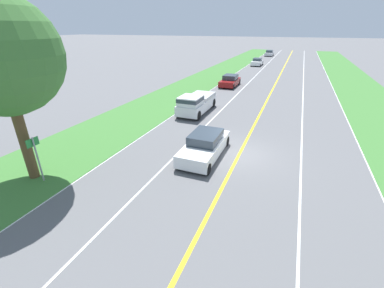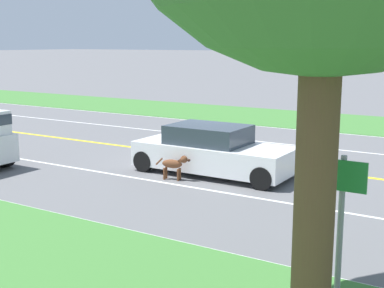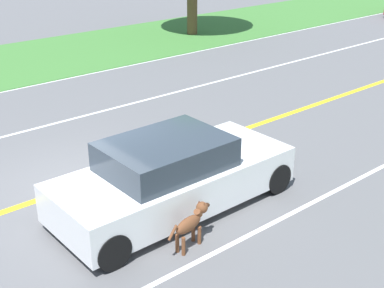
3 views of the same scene
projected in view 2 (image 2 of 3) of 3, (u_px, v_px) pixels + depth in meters
ground_plane at (215, 158)px, 17.70m from camera, size 400.00×400.00×0.00m
centre_divider_line at (215, 158)px, 17.70m from camera, size 0.18×160.00×0.01m
lane_edge_line_right at (61, 215)px, 11.85m from camera, size 0.14×160.00×0.01m
lane_edge_line_left at (293, 129)px, 23.54m from camera, size 0.14×160.00×0.01m
lane_dash_same_dir at (153, 181)px, 14.77m from camera, size 0.10×160.00×0.01m
lane_dash_oncoming at (259, 141)px, 20.62m from camera, size 0.10×160.00×0.01m
grass_verge_left at (315, 120)px, 26.05m from camera, size 6.00×160.00×0.03m
ego_car at (213, 151)px, 15.48m from camera, size 1.90×4.62×1.42m
dog at (175, 164)px, 14.80m from camera, size 0.33×1.04×0.73m
street_sign at (340, 221)px, 6.92m from camera, size 0.11×0.64×2.37m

